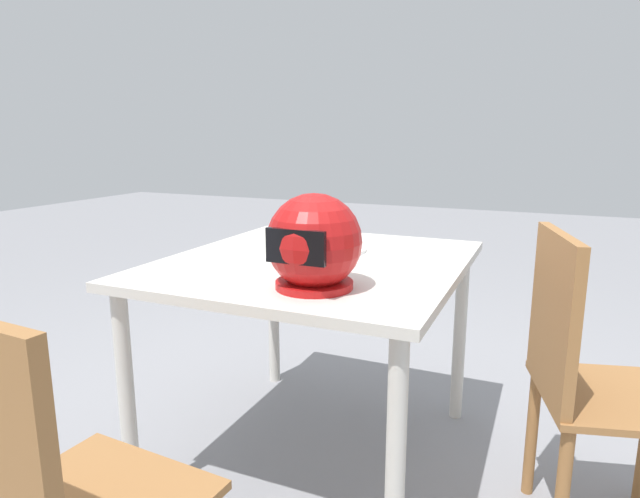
# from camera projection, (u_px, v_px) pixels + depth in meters

# --- Properties ---
(ground_plane) EXTENTS (14.00, 14.00, 0.00)m
(ground_plane) POSITION_uv_depth(u_px,v_px,m) (316.00, 453.00, 2.01)
(ground_plane) COLOR gray
(dining_table) EXTENTS (0.97, 1.08, 0.74)m
(dining_table) POSITION_uv_depth(u_px,v_px,m) (316.00, 282.00, 1.87)
(dining_table) COLOR beige
(dining_table) RESTS_ON ground
(pizza_plate) EXTENTS (0.31, 0.31, 0.01)m
(pizza_plate) POSITION_uv_depth(u_px,v_px,m) (324.00, 249.00, 1.99)
(pizza_plate) COLOR white
(pizza_plate) RESTS_ON dining_table
(pizza) EXTENTS (0.25, 0.25, 0.06)m
(pizza) POSITION_uv_depth(u_px,v_px,m) (324.00, 244.00, 1.98)
(pizza) COLOR tan
(pizza) RESTS_ON pizza_plate
(motorcycle_helmet) EXTENTS (0.26, 0.26, 0.26)m
(motorcycle_helmet) POSITION_uv_depth(u_px,v_px,m) (314.00, 243.00, 1.48)
(motorcycle_helmet) COLOR #B21414
(motorcycle_helmet) RESTS_ON dining_table
(chair_side) EXTENTS (0.49, 0.49, 0.90)m
(chair_side) POSITION_uv_depth(u_px,v_px,m) (584.00, 373.00, 1.51)
(chair_side) COLOR #996638
(chair_side) RESTS_ON ground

